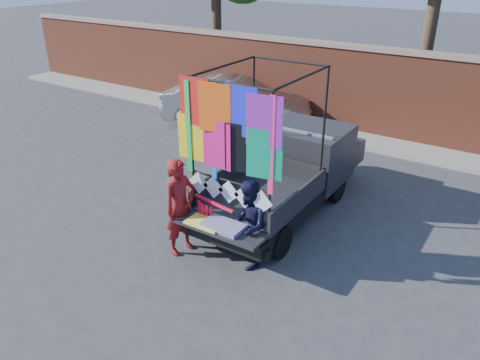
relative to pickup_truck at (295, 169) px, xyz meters
The scene contains 8 objects.
ground 2.10m from the pickup_truck, 92.12° to the right, with size 90.00×90.00×0.00m, color #38383A.
brick_wall 5.09m from the pickup_truck, 90.81° to the left, with size 30.00×0.45×2.61m.
curb 4.42m from the pickup_truck, 90.94° to the left, with size 30.00×1.20×0.12m, color gray.
pickup_truck is the anchor object (origin of this frame).
sedan 5.19m from the pickup_truck, 137.72° to the left, with size 1.59×4.57×1.51m, color #AAADB1.
woman 2.92m from the pickup_truck, 106.56° to the right, with size 0.66×0.43×1.81m, color maroon.
man 2.53m from the pickup_truck, 80.61° to the right, with size 0.78×0.61×1.60m, color black.
streamer_bundle 2.68m from the pickup_truck, 96.65° to the right, with size 0.90×0.19×0.63m.
Camera 1 is at (4.10, -6.31, 4.90)m, focal length 35.00 mm.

